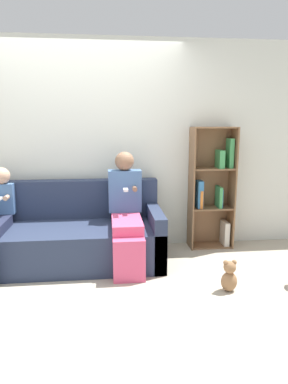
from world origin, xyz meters
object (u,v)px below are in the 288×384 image
at_px(teddy_bear, 229,277).
at_px(couch, 67,237).
at_px(bookshelf, 213,189).
at_px(adult_seated, 126,208).

bearing_deg(teddy_bear, couch, 150.95).
bearing_deg(bookshelf, adult_seated, -157.98).
distance_m(couch, adult_seated, 0.76).
relative_size(bookshelf, teddy_bear, 4.88).
distance_m(couch, bookshelf, 1.87).
bearing_deg(couch, adult_seated, -9.76).
distance_m(bookshelf, teddy_bear, 1.37).
bearing_deg(teddy_bear, bookshelf, 80.94).
xyz_separation_m(adult_seated, teddy_bear, (0.92, -0.77, -0.49)).
xyz_separation_m(couch, bookshelf, (1.78, 0.34, 0.45)).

